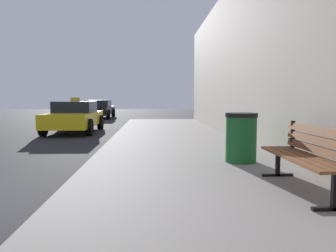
{
  "coord_description": "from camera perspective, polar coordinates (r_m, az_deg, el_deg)",
  "views": [
    {
      "loc": [
        3.28,
        -3.77,
        1.39
      ],
      "look_at": [
        3.69,
        4.36,
        0.71
      ],
      "focal_mm": 35.06,
      "sensor_mm": 36.0,
      "label": 1
    }
  ],
  "objects": [
    {
      "name": "car_black",
      "position": [
        23.9,
        -12.04,
        2.92
      ],
      "size": [
        2.02,
        4.59,
        1.27
      ],
      "rotation": [
        0.0,
        0.0,
        3.14
      ],
      "color": "black",
      "rests_on": "ground_plane"
    },
    {
      "name": "sidewalk",
      "position": [
        4.06,
        7.7,
        -14.18
      ],
      "size": [
        4.0,
        32.0,
        0.15
      ],
      "primitive_type": "cube",
      "color": "gray",
      "rests_on": "ground_plane"
    },
    {
      "name": "car_yellow",
      "position": [
        14.11,
        -15.92,
        1.59
      ],
      "size": [
        1.92,
        4.19,
        1.43
      ],
      "rotation": [
        0.0,
        0.0,
        3.14
      ],
      "color": "yellow",
      "rests_on": "ground_plane"
    },
    {
      "name": "bench",
      "position": [
        4.81,
        23.23,
        -4.28
      ],
      "size": [
        0.51,
        1.86,
        0.89
      ],
      "rotation": [
        0.0,
        0.0,
        0.0
      ],
      "color": "brown",
      "rests_on": "sidewalk"
    },
    {
      "name": "trash_bin",
      "position": [
        6.57,
        12.58,
        -1.93
      ],
      "size": [
        0.63,
        0.63,
        0.96
      ],
      "color": "#195926",
      "rests_on": "sidewalk"
    }
  ]
}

